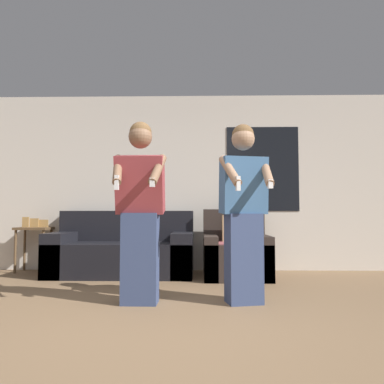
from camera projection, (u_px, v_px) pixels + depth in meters
ground_plane at (158, 332)px, 2.69m from camera, size 14.00×14.00×0.00m
wall_back at (182, 182)px, 5.80m from camera, size 6.65×0.07×2.70m
couch at (123, 253)px, 5.27m from camera, size 1.97×0.91×0.90m
armchair at (236, 253)px, 5.09m from camera, size 0.87×0.92×0.92m
side_table at (34, 235)px, 5.55m from camera, size 0.48×0.37×0.81m
person_left at (140, 211)px, 3.58m from camera, size 0.52×0.50×1.74m
person_right at (244, 211)px, 3.61m from camera, size 0.50×0.53×1.73m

